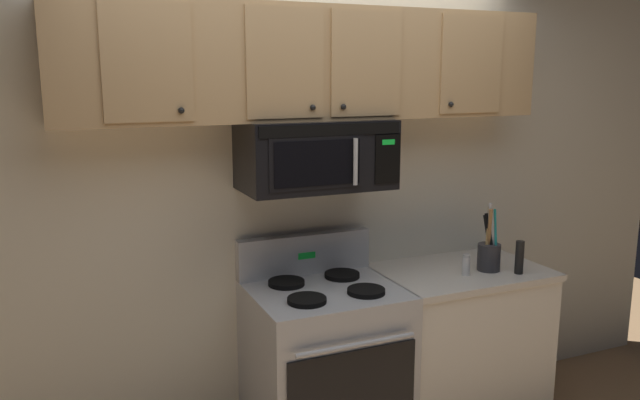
# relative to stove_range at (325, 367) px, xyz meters

# --- Properties ---
(back_wall) EXTENTS (5.20, 0.10, 2.70)m
(back_wall) POSITION_rel_stove_range_xyz_m (0.00, 0.37, 0.88)
(back_wall) COLOR silver
(back_wall) RESTS_ON ground_plane
(stove_range) EXTENTS (0.76, 0.69, 1.12)m
(stove_range) POSITION_rel_stove_range_xyz_m (0.00, 0.00, 0.00)
(stove_range) COLOR #B7BABF
(stove_range) RESTS_ON ground_plane
(over_range_microwave) EXTENTS (0.76, 0.43, 0.35)m
(over_range_microwave) POSITION_rel_stove_range_xyz_m (-0.00, 0.12, 1.11)
(over_range_microwave) COLOR black
(upper_cabinets) EXTENTS (2.50, 0.36, 0.55)m
(upper_cabinets) POSITION_rel_stove_range_xyz_m (-0.00, 0.15, 1.56)
(upper_cabinets) COLOR tan
(counter_segment) EXTENTS (0.93, 0.65, 0.90)m
(counter_segment) POSITION_rel_stove_range_xyz_m (0.84, 0.01, -0.02)
(counter_segment) COLOR white
(counter_segment) RESTS_ON ground_plane
(utensil_crock_charcoal) EXTENTS (0.13, 0.13, 0.38)m
(utensil_crock_charcoal) POSITION_rel_stove_range_xyz_m (0.96, -0.08, 0.54)
(utensil_crock_charcoal) COLOR #2D2D33
(utensil_crock_charcoal) RESTS_ON counter_segment
(salt_shaker) EXTENTS (0.04, 0.04, 0.12)m
(salt_shaker) POSITION_rel_stove_range_xyz_m (0.79, -0.10, 0.49)
(salt_shaker) COLOR white
(salt_shaker) RESTS_ON counter_segment
(pepper_mill) EXTENTS (0.05, 0.05, 0.18)m
(pepper_mill) POSITION_rel_stove_range_xyz_m (1.08, -0.19, 0.52)
(pepper_mill) COLOR black
(pepper_mill) RESTS_ON counter_segment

